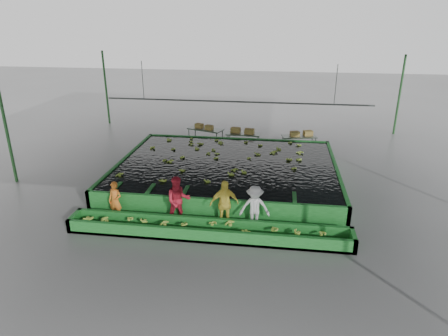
# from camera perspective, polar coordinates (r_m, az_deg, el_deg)

# --- Properties ---
(ground) EXTENTS (80.00, 80.00, 0.00)m
(ground) POSITION_cam_1_polar(r_m,az_deg,el_deg) (17.37, -0.23, -3.67)
(ground) COLOR slate
(ground) RESTS_ON ground
(shed_roof) EXTENTS (20.00, 22.00, 0.04)m
(shed_roof) POSITION_cam_1_polar(r_m,az_deg,el_deg) (15.93, -0.26, 12.88)
(shed_roof) COLOR slate
(shed_roof) RESTS_ON shed_posts
(shed_posts) EXTENTS (20.00, 22.00, 5.00)m
(shed_posts) POSITION_cam_1_polar(r_m,az_deg,el_deg) (16.48, -0.24, 4.24)
(shed_posts) COLOR #295F2C
(shed_posts) RESTS_ON ground
(flotation_tank) EXTENTS (10.00, 8.00, 0.90)m
(flotation_tank) POSITION_cam_1_polar(r_m,az_deg,el_deg) (18.56, 0.43, -0.48)
(flotation_tank) COLOR #1F7329
(flotation_tank) RESTS_ON ground
(tank_water) EXTENTS (9.70, 7.70, 0.00)m
(tank_water) POSITION_cam_1_polar(r_m,az_deg,el_deg) (18.42, 0.44, 0.68)
(tank_water) COLOR black
(tank_water) RESTS_ON flotation_tank
(sorting_trough) EXTENTS (10.00, 1.00, 0.50)m
(sorting_trough) POSITION_cam_1_polar(r_m,az_deg,el_deg) (14.10, -2.36, -8.83)
(sorting_trough) COLOR #1F7329
(sorting_trough) RESTS_ON ground
(cableway_rail) EXTENTS (0.08, 0.08, 14.00)m
(cableway_rail) POSITION_cam_1_polar(r_m,az_deg,el_deg) (21.17, 1.73, 9.45)
(cableway_rail) COLOR #59605B
(cableway_rail) RESTS_ON shed_roof
(rail_hanger_left) EXTENTS (0.04, 0.04, 2.00)m
(rail_hanger_left) POSITION_cam_1_polar(r_m,az_deg,el_deg) (22.10, -11.54, 12.17)
(rail_hanger_left) COLOR #59605B
(rail_hanger_left) RESTS_ON shed_roof
(rail_hanger_right) EXTENTS (0.04, 0.04, 2.00)m
(rail_hanger_right) POSITION_cam_1_polar(r_m,az_deg,el_deg) (21.04, 15.70, 11.39)
(rail_hanger_right) COLOR #59605B
(rail_hanger_right) RESTS_ON shed_roof
(worker_a) EXTENTS (0.62, 0.48, 1.50)m
(worker_a) POSITION_cam_1_polar(r_m,az_deg,el_deg) (15.55, -15.26, -4.53)
(worker_a) COLOR orange
(worker_a) RESTS_ON ground
(worker_b) EXTENTS (1.10, 0.99, 1.85)m
(worker_b) POSITION_cam_1_polar(r_m,az_deg,el_deg) (14.72, -6.55, -4.63)
(worker_b) COLOR red
(worker_b) RESTS_ON ground
(worker_c) EXTENTS (1.15, 0.78, 1.81)m
(worker_c) POSITION_cam_1_polar(r_m,az_deg,el_deg) (14.42, 0.03, -5.14)
(worker_c) COLOR #F5DF4C
(worker_c) RESTS_ON ground
(worker_d) EXTENTS (1.11, 0.68, 1.67)m
(worker_d) POSITION_cam_1_polar(r_m,az_deg,el_deg) (14.36, 4.40, -5.66)
(worker_d) COLOR silver
(worker_d) RESTS_ON ground
(packing_table_left) EXTENTS (2.25, 1.49, 0.95)m
(packing_table_left) POSITION_cam_1_polar(r_m,az_deg,el_deg) (23.87, -2.65, 4.54)
(packing_table_left) COLOR #59605B
(packing_table_left) RESTS_ON ground
(packing_table_mid) EXTENTS (1.97, 0.85, 0.88)m
(packing_table_mid) POSITION_cam_1_polar(r_m,az_deg,el_deg) (23.14, 2.73, 3.91)
(packing_table_mid) COLOR #59605B
(packing_table_mid) RESTS_ON ground
(packing_table_right) EXTENTS (2.02, 1.14, 0.87)m
(packing_table_right) POSITION_cam_1_polar(r_m,az_deg,el_deg) (23.08, 10.62, 3.50)
(packing_table_right) COLOR #59605B
(packing_table_right) RESTS_ON ground
(box_stack_left) EXTENTS (1.20, 0.81, 0.25)m
(box_stack_left) POSITION_cam_1_polar(r_m,az_deg,el_deg) (23.73, -2.86, 5.64)
(box_stack_left) COLOR olive
(box_stack_left) RESTS_ON packing_table_left
(box_stack_mid) EXTENTS (1.39, 0.61, 0.29)m
(box_stack_mid) POSITION_cam_1_polar(r_m,az_deg,el_deg) (23.07, 2.65, 5.00)
(box_stack_mid) COLOR olive
(box_stack_mid) RESTS_ON packing_table_mid
(box_stack_right) EXTENTS (1.33, 0.77, 0.28)m
(box_stack_right) POSITION_cam_1_polar(r_m,az_deg,el_deg) (23.00, 10.98, 4.54)
(box_stack_right) COLOR olive
(box_stack_right) RESTS_ON packing_table_right
(floating_bananas) EXTENTS (8.52, 5.81, 0.12)m
(floating_bananas) POSITION_cam_1_polar(r_m,az_deg,el_deg) (19.16, 0.75, 1.51)
(floating_bananas) COLOR #98BD3E
(floating_bananas) RESTS_ON tank_water
(trough_bananas) EXTENTS (8.86, 0.59, 0.12)m
(trough_bananas) POSITION_cam_1_polar(r_m,az_deg,el_deg) (14.03, -2.37, -8.30)
(trough_bananas) COLOR #98BD3E
(trough_bananas) RESTS_ON sorting_trough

